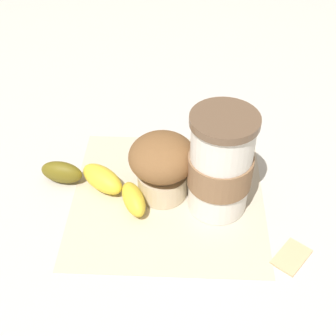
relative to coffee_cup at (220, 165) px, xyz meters
The scene contains 6 objects.
ground_plane 0.10m from the coffee_cup, 21.39° to the right, with size 3.00×3.00×0.00m, color beige.
paper_napkin 0.10m from the coffee_cup, 21.39° to the right, with size 0.26×0.26×0.00m, color beige.
coffee_cup is the anchor object (origin of this frame).
muffin 0.08m from the coffee_cup, 26.78° to the right, with size 0.09×0.09×0.09m.
banana 0.17m from the coffee_cup, 18.25° to the right, with size 0.15×0.13×0.03m.
sugar_packet 0.14m from the coffee_cup, 123.74° to the left, with size 0.05×0.03×0.01m, color #E0B27F.
Camera 1 is at (0.08, 0.45, 0.47)m, focal length 50.00 mm.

